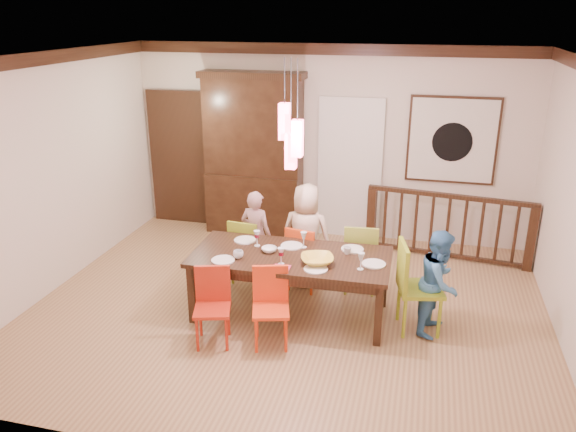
% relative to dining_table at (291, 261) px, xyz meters
% --- Properties ---
extents(floor, '(6.00, 6.00, 0.00)m').
position_rel_dining_table_xyz_m(floor, '(-0.06, 0.12, -0.67)').
color(floor, '#956D48').
rests_on(floor, ground).
extents(ceiling, '(6.00, 6.00, 0.00)m').
position_rel_dining_table_xyz_m(ceiling, '(-0.06, 0.12, 2.23)').
color(ceiling, white).
rests_on(ceiling, wall_back).
extents(wall_back, '(6.00, 0.00, 6.00)m').
position_rel_dining_table_xyz_m(wall_back, '(-0.06, 2.62, 0.78)').
color(wall_back, beige).
rests_on(wall_back, floor).
extents(wall_left, '(0.00, 5.00, 5.00)m').
position_rel_dining_table_xyz_m(wall_left, '(-3.06, 0.12, 0.78)').
color(wall_left, beige).
rests_on(wall_left, floor).
extents(crown_molding, '(6.00, 5.00, 0.16)m').
position_rel_dining_table_xyz_m(crown_molding, '(-0.06, 0.12, 2.15)').
color(crown_molding, black).
rests_on(crown_molding, wall_back).
extents(panel_door, '(1.04, 0.07, 2.24)m').
position_rel_dining_table_xyz_m(panel_door, '(-2.46, 2.57, 0.38)').
color(panel_door, black).
rests_on(panel_door, wall_back).
extents(white_doorway, '(0.97, 0.05, 2.22)m').
position_rel_dining_table_xyz_m(white_doorway, '(0.29, 2.59, 0.38)').
color(white_doorway, silver).
rests_on(white_doorway, wall_back).
extents(painting, '(1.25, 0.06, 1.25)m').
position_rel_dining_table_xyz_m(painting, '(1.74, 2.58, 0.93)').
color(painting, black).
rests_on(painting, wall_back).
extents(pendant_cluster, '(0.27, 0.21, 1.14)m').
position_rel_dining_table_xyz_m(pendant_cluster, '(0.00, -0.00, 1.44)').
color(pendant_cluster, '#FF4C69').
rests_on(pendant_cluster, ceiling).
extents(dining_table, '(2.25, 1.06, 0.75)m').
position_rel_dining_table_xyz_m(dining_table, '(0.00, 0.00, 0.00)').
color(dining_table, black).
rests_on(dining_table, floor).
extents(chair_far_left, '(0.43, 0.43, 0.87)m').
position_rel_dining_table_xyz_m(chair_far_left, '(-0.74, 0.71, -0.17)').
color(chair_far_left, olive).
rests_on(chair_far_left, floor).
extents(chair_far_mid, '(0.45, 0.45, 0.85)m').
position_rel_dining_table_xyz_m(chair_far_mid, '(0.02, 0.68, -0.18)').
color(chair_far_mid, red).
rests_on(chair_far_mid, floor).
extents(chair_far_right, '(0.45, 0.45, 0.91)m').
position_rel_dining_table_xyz_m(chair_far_right, '(0.70, 0.80, -0.15)').
color(chair_far_right, olive).
rests_on(chair_far_right, floor).
extents(chair_near_left, '(0.46, 0.46, 0.83)m').
position_rel_dining_table_xyz_m(chair_near_left, '(-0.65, -0.80, -0.20)').
color(chair_near_left, '#B32613').
rests_on(chair_near_left, floor).
extents(chair_near_mid, '(0.47, 0.47, 0.84)m').
position_rel_dining_table_xyz_m(chair_near_mid, '(-0.05, -0.67, -0.19)').
color(chair_near_mid, red).
rests_on(chair_near_mid, floor).
extents(chair_end_right, '(0.55, 0.55, 1.02)m').
position_rel_dining_table_xyz_m(chair_end_right, '(1.45, 0.02, -0.09)').
color(chair_end_right, '#92AB20').
rests_on(chair_end_right, floor).
extents(china_hutch, '(1.59, 0.46, 2.50)m').
position_rel_dining_table_xyz_m(china_hutch, '(-1.18, 2.42, 0.58)').
color(china_hutch, black).
rests_on(china_hutch, floor).
extents(balustrade, '(2.32, 0.39, 0.96)m').
position_rel_dining_table_xyz_m(balustrade, '(1.77, 2.07, -0.17)').
color(balustrade, black).
rests_on(balustrade, floor).
extents(person_far_left, '(0.49, 0.38, 1.20)m').
position_rel_dining_table_xyz_m(person_far_left, '(-0.67, 0.83, -0.07)').
color(person_far_left, '#D5A2AA').
rests_on(person_far_left, floor).
extents(person_far_mid, '(0.67, 0.46, 1.34)m').
position_rel_dining_table_xyz_m(person_far_mid, '(-0.00, 0.82, -0.00)').
color(person_far_mid, beige).
rests_on(person_far_mid, floor).
extents(person_end_right, '(0.59, 0.68, 1.18)m').
position_rel_dining_table_xyz_m(person_end_right, '(1.64, 0.04, -0.08)').
color(person_end_right, '#4484C0').
rests_on(person_end_right, floor).
extents(serving_bowl, '(0.44, 0.44, 0.09)m').
position_rel_dining_table_xyz_m(serving_bowl, '(0.33, -0.15, 0.12)').
color(serving_bowl, gold).
rests_on(serving_bowl, dining_table).
extents(small_bowl, '(0.18, 0.18, 0.06)m').
position_rel_dining_table_xyz_m(small_bowl, '(-0.26, 0.02, 0.11)').
color(small_bowl, white).
rests_on(small_bowl, dining_table).
extents(cup_left, '(0.12, 0.12, 0.09)m').
position_rel_dining_table_xyz_m(cup_left, '(-0.54, -0.23, 0.12)').
color(cup_left, silver).
rests_on(cup_left, dining_table).
extents(cup_right, '(0.12, 0.12, 0.09)m').
position_rel_dining_table_xyz_m(cup_right, '(0.62, 0.18, 0.12)').
color(cup_right, silver).
rests_on(cup_right, dining_table).
extents(plate_far_left, '(0.26, 0.26, 0.01)m').
position_rel_dining_table_xyz_m(plate_far_left, '(-0.63, 0.27, 0.09)').
color(plate_far_left, white).
rests_on(plate_far_left, dining_table).
extents(plate_far_mid, '(0.26, 0.26, 0.01)m').
position_rel_dining_table_xyz_m(plate_far_mid, '(-0.05, 0.24, 0.09)').
color(plate_far_mid, white).
rests_on(plate_far_mid, dining_table).
extents(plate_far_right, '(0.26, 0.26, 0.01)m').
position_rel_dining_table_xyz_m(plate_far_right, '(0.65, 0.32, 0.09)').
color(plate_far_right, white).
rests_on(plate_far_right, dining_table).
extents(plate_near_left, '(0.26, 0.26, 0.01)m').
position_rel_dining_table_xyz_m(plate_near_left, '(-0.69, -0.33, 0.09)').
color(plate_near_left, white).
rests_on(plate_near_left, dining_table).
extents(plate_near_mid, '(0.26, 0.26, 0.01)m').
position_rel_dining_table_xyz_m(plate_near_mid, '(0.35, -0.31, 0.09)').
color(plate_near_mid, white).
rests_on(plate_near_mid, dining_table).
extents(plate_end_right, '(0.26, 0.26, 0.01)m').
position_rel_dining_table_xyz_m(plate_end_right, '(0.94, -0.03, 0.09)').
color(plate_end_right, white).
rests_on(plate_end_right, dining_table).
extents(wine_glass_a, '(0.08, 0.08, 0.19)m').
position_rel_dining_table_xyz_m(wine_glass_a, '(-0.44, 0.16, 0.17)').
color(wine_glass_a, '#590C19').
rests_on(wine_glass_a, dining_table).
extents(wine_glass_b, '(0.08, 0.08, 0.19)m').
position_rel_dining_table_xyz_m(wine_glass_b, '(0.09, 0.25, 0.17)').
color(wine_glass_b, silver).
rests_on(wine_glass_b, dining_table).
extents(wine_glass_c, '(0.08, 0.08, 0.19)m').
position_rel_dining_table_xyz_m(wine_glass_c, '(-0.04, -0.26, 0.17)').
color(wine_glass_c, '#590C19').
rests_on(wine_glass_c, dining_table).
extents(wine_glass_d, '(0.08, 0.08, 0.19)m').
position_rel_dining_table_xyz_m(wine_glass_d, '(0.81, -0.18, 0.17)').
color(wine_glass_d, silver).
rests_on(wine_glass_d, dining_table).
extents(napkin, '(0.18, 0.14, 0.01)m').
position_rel_dining_table_xyz_m(napkin, '(-0.01, -0.36, 0.09)').
color(napkin, '#D83359').
rests_on(napkin, dining_table).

